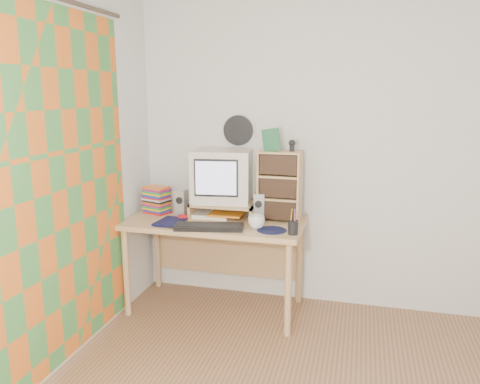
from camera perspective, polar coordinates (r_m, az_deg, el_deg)
The scene contains 20 objects.
back_wall at distance 3.80m, azimuth 13.56°, elevation 4.34°, with size 3.50×3.50×0.00m, color white.
left_wall at distance 2.76m, azimuth -26.83°, elevation 0.52°, with size 3.50×3.50×0.00m, color white.
curtain at distance 3.12m, azimuth -20.35°, elevation 0.42°, with size 2.20×2.20×0.00m, color orange.
wall_disc at distance 3.89m, azimuth -0.23°, elevation 7.52°, with size 0.25×0.25×0.02m, color black.
desk at distance 3.80m, azimuth -2.80°, elevation -5.13°, with size 1.40×0.70×0.75m.
monitor_riser at distance 3.76m, azimuth -1.94°, elevation -1.70°, with size 0.52×0.30×0.12m.
crt_monitor at distance 3.77m, azimuth -2.15°, elevation 1.98°, with size 0.44×0.44×0.42m, color silver.
speaker_left at distance 3.80m, azimuth -7.15°, elevation -1.38°, with size 0.08×0.08×0.22m, color #ABAAAF.
speaker_right at distance 3.66m, azimuth 2.41°, elevation -1.84°, with size 0.08×0.08×0.22m, color #ABAAAF.
keyboard at distance 3.47m, azimuth -3.79°, elevation -4.26°, with size 0.50×0.17×0.03m, color black.
dvd_stack at distance 3.95m, azimuth -10.16°, elevation -0.49°, with size 0.20×0.14×0.29m, color brown, non-canonical shape.
cd_rack at distance 3.65m, azimuth 4.85°, elevation 0.73°, with size 0.33×0.18×0.55m, color tan.
mug at distance 3.47m, azimuth 2.02°, elevation -3.67°, with size 0.13×0.13×0.10m, color white.
diary at distance 3.69m, azimuth -9.81°, elevation -3.29°, with size 0.23×0.17×0.05m, color #10123B.
mousepad at distance 3.43m, azimuth 3.89°, elevation -4.68°, with size 0.22×0.22×0.00m, color black.
pen_cup at distance 3.34m, azimuth 6.49°, elevation -3.98°, with size 0.07×0.07×0.14m, color black, non-canonical shape.
papers at distance 3.80m, azimuth -2.73°, elevation -2.73°, with size 0.30×0.22×0.04m, color white, non-canonical shape.
red_box at distance 3.73m, azimuth -6.94°, elevation -3.10°, with size 0.08×0.05×0.04m, color red.
game_box at distance 3.59m, azimuth 3.85°, elevation 6.35°, with size 0.13×0.03×0.17m, color #18552D.
webcam at distance 3.59m, azimuth 6.35°, elevation 5.66°, with size 0.05×0.05×0.09m, color black, non-canonical shape.
Camera 1 is at (0.07, -2.02, 1.74)m, focal length 35.00 mm.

